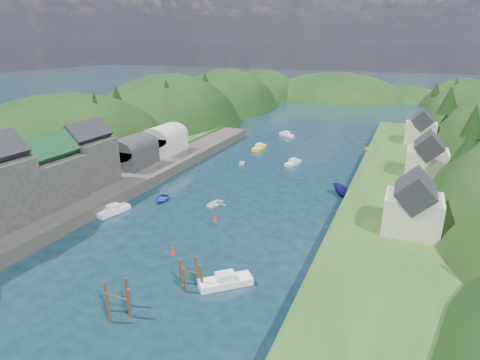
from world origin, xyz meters
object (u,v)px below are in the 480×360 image
at_px(channel_buoy_near, 173,251).
at_px(piling_cluster_far, 191,276).
at_px(channel_buoy_far, 215,217).
at_px(piling_cluster_near, 118,302).

bearing_deg(channel_buoy_near, piling_cluster_far, -42.63).
bearing_deg(channel_buoy_far, piling_cluster_far, -72.32).
bearing_deg(channel_buoy_far, channel_buoy_near, -91.48).
bearing_deg(piling_cluster_far, channel_buoy_near, 137.37).
bearing_deg(piling_cluster_far, piling_cluster_near, -120.93).
distance_m(piling_cluster_far, channel_buoy_near, 7.69).
distance_m(piling_cluster_near, piling_cluster_far, 8.42).
xyz_separation_m(piling_cluster_far, channel_buoy_near, (-5.63, 5.19, -0.75)).
height_order(piling_cluster_far, channel_buoy_near, piling_cluster_far).
relative_size(piling_cluster_near, piling_cluster_far, 1.09).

